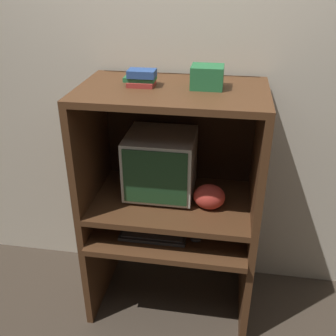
# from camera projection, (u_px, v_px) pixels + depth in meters

# --- Properties ---
(ground_plane) EXTENTS (12.00, 12.00, 0.00)m
(ground_plane) POSITION_uv_depth(u_px,v_px,m) (164.00, 333.00, 2.46)
(ground_plane) COLOR #3D3328
(wall_back) EXTENTS (6.00, 0.06, 2.60)m
(wall_back) POSITION_uv_depth(u_px,v_px,m) (181.00, 99.00, 2.44)
(wall_back) COLOR beige
(wall_back) RESTS_ON ground_plane
(desk_base) EXTENTS (1.00, 0.65, 0.62)m
(desk_base) POSITION_uv_depth(u_px,v_px,m) (171.00, 255.00, 2.50)
(desk_base) COLOR #4C2D19
(desk_base) RESTS_ON ground_plane
(desk_monitor_shelf) EXTENTS (1.00, 0.61, 0.18)m
(desk_monitor_shelf) POSITION_uv_depth(u_px,v_px,m) (172.00, 204.00, 2.37)
(desk_monitor_shelf) COLOR #4C2D19
(desk_monitor_shelf) RESTS_ON desk_base
(hutch_upper) EXTENTS (1.00, 0.61, 0.68)m
(hutch_upper) POSITION_uv_depth(u_px,v_px,m) (173.00, 127.00, 2.18)
(hutch_upper) COLOR #4C2D19
(hutch_upper) RESTS_ON desk_monitor_shelf
(crt_monitor) EXTENTS (0.40, 0.38, 0.38)m
(crt_monitor) POSITION_uv_depth(u_px,v_px,m) (161.00, 164.00, 2.33)
(crt_monitor) COLOR beige
(crt_monitor) RESTS_ON desk_monitor_shelf
(keyboard) EXTENTS (0.39, 0.16, 0.03)m
(keyboard) POSITION_uv_depth(u_px,v_px,m) (153.00, 234.00, 2.32)
(keyboard) COLOR #2D2D30
(keyboard) RESTS_ON desk_base
(mouse) EXTENTS (0.07, 0.04, 0.03)m
(mouse) POSITION_uv_depth(u_px,v_px,m) (196.00, 239.00, 2.28)
(mouse) COLOR #28282B
(mouse) RESTS_ON desk_base
(snack_bag) EXTENTS (0.18, 0.14, 0.15)m
(snack_bag) POSITION_uv_depth(u_px,v_px,m) (209.00, 197.00, 2.24)
(snack_bag) COLOR #BC382D
(snack_bag) RESTS_ON desk_monitor_shelf
(book_stack) EXTENTS (0.17, 0.12, 0.09)m
(book_stack) POSITION_uv_depth(u_px,v_px,m) (141.00, 78.00, 2.06)
(book_stack) COLOR maroon
(book_stack) RESTS_ON hutch_upper
(storage_box) EXTENTS (0.17, 0.14, 0.12)m
(storage_box) POSITION_uv_depth(u_px,v_px,m) (207.00, 77.00, 2.01)
(storage_box) COLOR #236638
(storage_box) RESTS_ON hutch_upper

